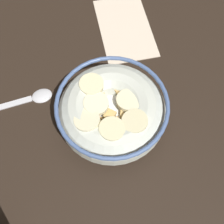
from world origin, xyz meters
TOP-DOWN VIEW (x-y plane):
  - ground_plane at (0.00, 0.00)cm, footprint 116.38×116.38cm
  - cereal_bowl at (0.01, -0.02)cm, footprint 15.93×15.93cm
  - spoon at (-11.19, -9.91)cm, footprint 6.61×16.02cm
  - folded_napkin at (-13.75, 12.89)cm, footprint 17.95×14.80cm

SIDE VIEW (x-z plane):
  - ground_plane at x=0.00cm, z-range -2.00..0.00cm
  - folded_napkin at x=-13.75cm, z-range 0.00..0.30cm
  - spoon at x=-11.19cm, z-range -0.09..0.71cm
  - cereal_bowl at x=0.01cm, z-range 0.10..6.45cm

